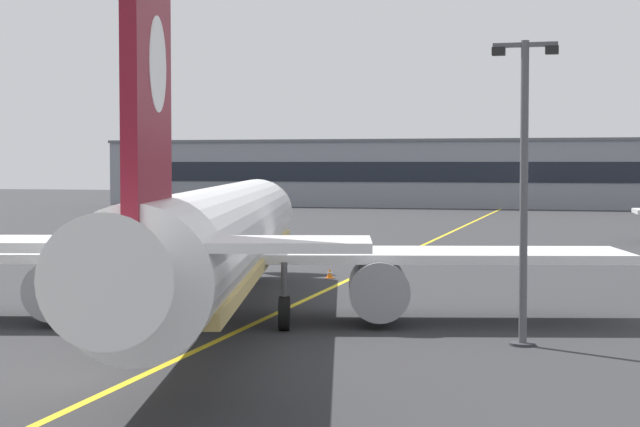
{
  "coord_description": "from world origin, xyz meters",
  "views": [
    {
      "loc": [
        14.07,
        -28.63,
        6.32
      ],
      "look_at": [
        1.72,
        15.88,
        4.14
      ],
      "focal_mm": 60.69,
      "sensor_mm": 36.0,
      "label": 1
    }
  ],
  "objects": [
    {
      "name": "ground_plane",
      "position": [
        0.0,
        0.0,
        0.0
      ],
      "size": [
        400.0,
        400.0,
        0.0
      ],
      "primitive_type": "plane",
      "color": "#2D2D30"
    },
    {
      "name": "taxiway_centreline",
      "position": [
        0.0,
        30.0,
        0.0
      ],
      "size": [
        3.24,
        179.98,
        0.01
      ],
      "primitive_type": "cube",
      "rotation": [
        0.0,
        0.0,
        0.02
      ],
      "color": "yellow",
      "rests_on": "ground"
    },
    {
      "name": "airliner_foreground",
      "position": [
        -1.02,
        11.15,
        3.37
      ],
      "size": [
        32.2,
        40.92,
        11.65
      ],
      "color": "white",
      "rests_on": "ground"
    },
    {
      "name": "apron_lamp_post",
      "position": [
        10.91,
        9.0,
        5.53
      ],
      "size": [
        2.24,
        0.9,
        10.5
      ],
      "color": "#515156",
      "rests_on": "ground"
    },
    {
      "name": "safety_cone_by_nose_gear",
      "position": [
        -1.15,
        28.25,
        0.26
      ],
      "size": [
        0.44,
        0.44,
        0.55
      ],
      "color": "orange",
      "rests_on": "ground"
    },
    {
      "name": "terminal_building",
      "position": [
        7.52,
        125.25,
        4.83
      ],
      "size": [
        134.84,
        12.4,
        9.65
      ],
      "color": "gray",
      "rests_on": "ground"
    }
  ]
}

